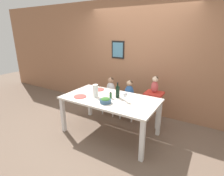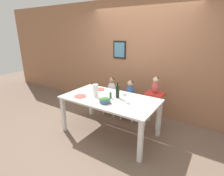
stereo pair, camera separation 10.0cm
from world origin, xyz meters
The scene contains 16 objects.
ground_plane centered at (0.00, 0.00, 0.00)m, with size 14.00×14.00×0.00m, color #705B4C.
wall_back centered at (0.00, 1.28, 1.35)m, with size 10.00×0.09×2.70m.
dining_table centered at (0.00, 0.00, 0.67)m, with size 1.81×0.98×0.75m.
chair_far_left centered at (-0.46, 0.77, 0.39)m, with size 0.43×0.39×0.46m.
chair_far_center centered at (0.04, 0.77, 0.39)m, with size 0.43×0.39×0.46m.
chair_right_highchair centered at (0.61, 0.77, 0.58)m, with size 0.36×0.33×0.75m.
person_child_left centered at (-0.46, 0.77, 0.69)m, with size 0.21×0.18×0.47m.
person_child_center centered at (0.04, 0.77, 0.69)m, with size 0.21×0.18×0.47m.
person_baby_right centered at (0.61, 0.77, 0.94)m, with size 0.15×0.13×0.35m.
wine_bottle centered at (0.11, 0.10, 0.87)m, with size 0.07×0.07×0.30m.
paper_towel_roll centered at (-0.28, -0.09, 0.88)m, with size 0.10×0.10×0.24m.
wine_glass_near centered at (0.32, -0.01, 0.88)m, with size 0.08×0.08×0.17m.
salad_bowl_large centered at (0.05, -0.24, 0.80)m, with size 0.20×0.20×0.09m.
dinner_plate_front_left centered at (-0.53, -0.24, 0.76)m, with size 0.24×0.24×0.01m.
dinner_plate_back_left centered at (-0.48, 0.29, 0.76)m, with size 0.24×0.24×0.01m.
condiment_bottle_hot_sauce centered at (0.02, 0.00, 0.82)m, with size 0.05×0.05×0.13m.
Camera 1 is at (1.64, -2.63, 1.97)m, focal length 28.00 mm.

